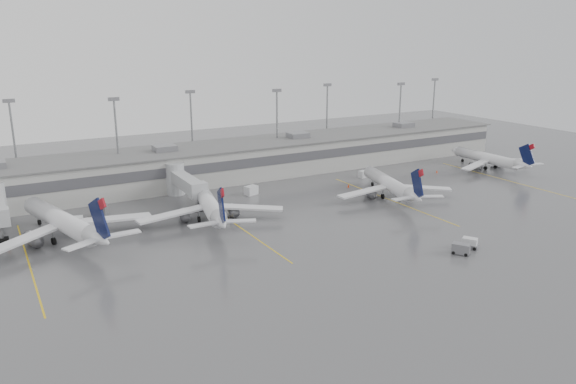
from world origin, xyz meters
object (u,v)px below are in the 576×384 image
jet_far_right (490,159)px  baggage_tug (470,244)px  jet_mid_right (391,184)px  jet_mid_left (209,204)px  jet_far_left (64,222)px

jet_far_right → baggage_tug: jet_far_right is taller
jet_mid_right → jet_mid_left: bearing=-171.8°
jet_mid_right → baggage_tug: size_ratio=9.02×
jet_far_right → baggage_tug: bearing=-140.7°
jet_mid_left → jet_far_right: size_ratio=1.12×
jet_far_left → jet_mid_right: (64.67, -6.52, -0.42)m
jet_mid_left → baggage_tug: 46.66m
jet_far_left → baggage_tug: size_ratio=10.33×
baggage_tug → jet_mid_right: bearing=43.1°
jet_mid_left → jet_mid_right: 39.65m
jet_mid_left → jet_far_right: 79.03m
jet_far_right → baggage_tug: size_ratio=8.64×
jet_mid_right → baggage_tug: 30.66m
jet_mid_left → jet_mid_right: bearing=5.2°
jet_mid_left → baggage_tug: bearing=-35.3°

